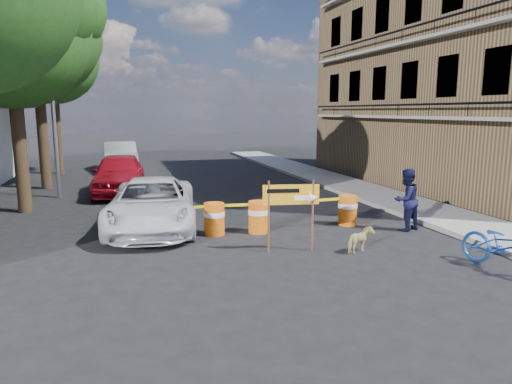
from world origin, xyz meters
TOP-DOWN VIEW (x-y plane):
  - ground at (0.00, 0.00)m, footprint 120.00×120.00m
  - sidewalk_east at (6.20, 6.00)m, footprint 2.40×40.00m
  - apartment_building at (12.00, 8.00)m, footprint 8.00×16.00m
  - tree_mid_a at (-6.74, 7.00)m, footprint 5.25×5.00m
  - tree_mid_b at (-6.73, 12.00)m, footprint 5.67×5.40m
  - tree_far at (-6.74, 17.00)m, footprint 5.04×4.80m
  - streetlamp at (-5.93, 9.50)m, footprint 1.25×0.18m
  - barrel_far_left at (-3.52, 2.26)m, footprint 0.58×0.58m
  - barrel_mid_left at (-1.21, 2.28)m, footprint 0.58×0.58m
  - barrel_mid_right at (0.03, 2.16)m, footprint 0.58×0.58m
  - barrel_far_right at (2.87, 2.24)m, footprint 0.58×0.58m
  - detour_sign at (0.43, 0.20)m, footprint 1.35×0.40m
  - pedestrian at (4.15, 1.20)m, footprint 1.03×0.90m
  - bicycle at (4.19, -2.38)m, footprint 0.96×1.24m
  - dog at (1.86, -0.32)m, footprint 0.82×0.62m
  - suv_white at (-2.80, 3.50)m, footprint 3.08×5.51m
  - sedan_red at (-3.68, 9.76)m, footprint 2.32×5.06m
  - sedan_silver at (-3.58, 17.62)m, footprint 1.87×5.04m

SIDE VIEW (x-z plane):
  - ground at x=0.00m, z-range 0.00..0.00m
  - sidewalk_east at x=6.20m, z-range 0.00..0.15m
  - dog at x=1.86m, z-range 0.00..0.63m
  - barrel_far_left at x=-3.52m, z-range 0.02..0.92m
  - barrel_mid_left at x=-1.21m, z-range 0.02..0.92m
  - barrel_mid_right at x=0.03m, z-range 0.02..0.92m
  - barrel_far_right at x=2.87m, z-range 0.02..0.92m
  - suv_white at x=-2.80m, z-range 0.00..1.45m
  - sedan_silver at x=-3.58m, z-range 0.00..1.65m
  - sedan_red at x=-3.68m, z-range 0.00..1.68m
  - pedestrian at x=4.15m, z-range 0.00..1.79m
  - bicycle at x=4.19m, z-range 0.00..2.12m
  - detour_sign at x=0.43m, z-range 0.40..2.17m
  - streetlamp at x=-5.93m, z-range 0.38..8.38m
  - apartment_building at x=12.00m, z-range 0.00..12.00m
  - tree_mid_a at x=-6.74m, z-range 1.67..10.34m
  - tree_far at x=-6.74m, z-range 1.80..10.64m
  - tree_mid_b at x=-6.73m, z-range 1.90..11.53m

